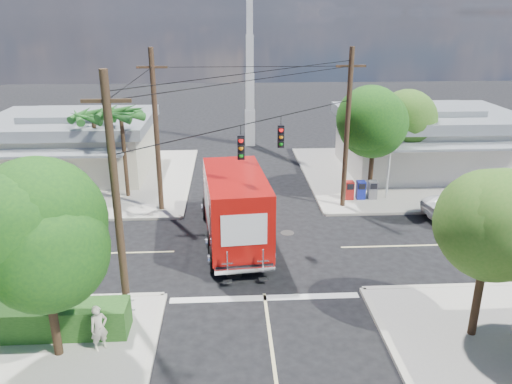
{
  "coord_description": "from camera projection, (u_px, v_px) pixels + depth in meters",
  "views": [
    {
      "loc": [
        -1.31,
        -21.41,
        10.66
      ],
      "look_at": [
        0.0,
        2.0,
        2.2
      ],
      "focal_mm": 35.0,
      "sensor_mm": 36.0,
      "label": 1
    }
  ],
  "objects": [
    {
      "name": "tree_ne_front",
      "position": [
        375.0,
        120.0,
        28.9
      ],
      "size": [
        4.21,
        4.14,
        6.66
      ],
      "color": "#422D1C",
      "rests_on": "sidewalk_ne"
    },
    {
      "name": "sidewalk_ne",
      "position": [
        405.0,
        175.0,
        34.56
      ],
      "size": [
        14.12,
        14.12,
        0.14
      ],
      "color": "#AAA59A",
      "rests_on": "ground"
    },
    {
      "name": "road_markings",
      "position": [
        260.0,
        264.0,
        22.41
      ],
      "size": [
        32.0,
        32.0,
        0.01
      ],
      "color": "beige",
      "rests_on": "ground"
    },
    {
      "name": "radio_tower",
      "position": [
        250.0,
        78.0,
        40.69
      ],
      "size": [
        0.8,
        0.8,
        17.0
      ],
      "color": "silver",
      "rests_on": "ground"
    },
    {
      "name": "hedge_sw",
      "position": [
        38.0,
        320.0,
        17.13
      ],
      "size": [
        6.2,
        1.2,
        1.1
      ],
      "primitive_type": "cube",
      "color": "#1C4817",
      "rests_on": "sidewalk_sw"
    },
    {
      "name": "building_ne",
      "position": [
        426.0,
        139.0,
        34.9
      ],
      "size": [
        11.8,
        10.2,
        4.5
      ],
      "color": "silver",
      "rests_on": "sidewalk_ne"
    },
    {
      "name": "tree_ne_back",
      "position": [
        406.0,
        122.0,
        31.3
      ],
      "size": [
        3.77,
        3.66,
        5.82
      ],
      "color": "#422D1C",
      "rests_on": "sidewalk_ne"
    },
    {
      "name": "palm_nw_back",
      "position": [
        93.0,
        117.0,
        30.16
      ],
      "size": [
        3.01,
        3.08,
        5.19
      ],
      "color": "#422D1C",
      "rests_on": "sidewalk_nw"
    },
    {
      "name": "picket_fence",
      "position": [
        51.0,
        307.0,
        17.9
      ],
      "size": [
        5.94,
        0.06,
        1.0
      ],
      "color": "silver",
      "rests_on": "sidewalk_sw"
    },
    {
      "name": "ground",
      "position": [
        258.0,
        249.0,
        23.8
      ],
      "size": [
        120.0,
        120.0,
        0.0
      ],
      "primitive_type": "plane",
      "color": "black",
      "rests_on": "ground"
    },
    {
      "name": "tree_se",
      "position": [
        490.0,
        231.0,
        15.99
      ],
      "size": [
        3.67,
        3.54,
        5.62
      ],
      "color": "#422D1C",
      "rests_on": "sidewalk_se"
    },
    {
      "name": "building_nw",
      "position": [
        73.0,
        143.0,
        34.12
      ],
      "size": [
        10.8,
        10.2,
        4.3
      ],
      "color": "beige",
      "rests_on": "sidewalk_nw"
    },
    {
      "name": "utility_poles",
      "position": [
        223.0,
        146.0,
        23.63
      ],
      "size": [
        12.0,
        10.68,
        9.0
      ],
      "color": "#473321",
      "rests_on": "ground"
    },
    {
      "name": "pedestrian",
      "position": [
        99.0,
        328.0,
        16.3
      ],
      "size": [
        0.7,
        0.65,
        1.6
      ],
      "primitive_type": "imported",
      "rotation": [
        0.0,
        0.0,
        0.61
      ],
      "color": "beige",
      "rests_on": "sidewalk_sw"
    },
    {
      "name": "sidewalk_nw",
      "position": [
        87.0,
        180.0,
        33.42
      ],
      "size": [
        14.12,
        14.12,
        0.14
      ],
      "color": "#AAA59A",
      "rests_on": "ground"
    },
    {
      "name": "vending_boxes",
      "position": [
        361.0,
        190.0,
        29.73
      ],
      "size": [
        1.9,
        0.5,
        1.1
      ],
      "color": "#A41815",
      "rests_on": "sidewalk_ne"
    },
    {
      "name": "delivery_truck",
      "position": [
        234.0,
        206.0,
        24.02
      ],
      "size": [
        3.43,
        8.75,
        3.7
      ],
      "color": "black",
      "rests_on": "ground"
    },
    {
      "name": "palm_nw_front",
      "position": [
        121.0,
        116.0,
        28.73
      ],
      "size": [
        3.01,
        3.08,
        5.59
      ],
      "color": "#422D1C",
      "rests_on": "sidewalk_nw"
    },
    {
      "name": "tree_sw_front",
      "position": [
        40.0,
        238.0,
        14.88
      ],
      "size": [
        3.88,
        3.78,
        6.03
      ],
      "color": "#422D1C",
      "rests_on": "sidewalk_sw"
    },
    {
      "name": "parked_car",
      "position": [
        476.0,
        206.0,
        26.98
      ],
      "size": [
        5.96,
        3.48,
        1.56
      ],
      "primitive_type": "imported",
      "rotation": [
        0.0,
        0.0,
        1.74
      ],
      "color": "silver",
      "rests_on": "ground"
    }
  ]
}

